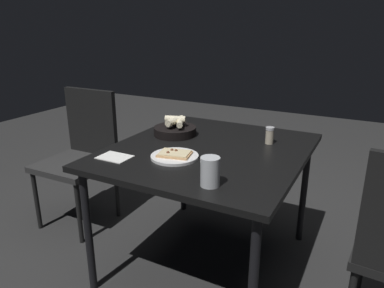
% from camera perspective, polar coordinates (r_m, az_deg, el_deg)
% --- Properties ---
extents(ground, '(8.00, 8.00, 0.00)m').
position_cam_1_polar(ground, '(2.27, 2.36, -17.99)').
color(ground, '#2A2A2A').
extents(dining_table, '(0.99, 1.11, 0.72)m').
position_cam_1_polar(dining_table, '(1.95, 2.61, -2.25)').
color(dining_table, black).
rests_on(dining_table, ground).
extents(pizza_plate, '(0.24, 0.24, 0.04)m').
position_cam_1_polar(pizza_plate, '(1.79, -2.77, -1.87)').
color(pizza_plate, white).
rests_on(pizza_plate, dining_table).
extents(bread_basket, '(0.25, 0.25, 0.11)m').
position_cam_1_polar(bread_basket, '(2.15, -2.65, 2.33)').
color(bread_basket, black).
rests_on(bread_basket, dining_table).
extents(beer_glass, '(0.08, 0.08, 0.12)m').
position_cam_1_polar(beer_glass, '(1.47, 2.89, -4.69)').
color(beer_glass, silver).
rests_on(beer_glass, dining_table).
extents(pepper_shaker, '(0.05, 0.05, 0.09)m').
position_cam_1_polar(pepper_shaker, '(2.04, 12.19, 1.20)').
color(pepper_shaker, '#BFB299').
rests_on(pepper_shaker, dining_table).
extents(napkin, '(0.16, 0.12, 0.00)m').
position_cam_1_polar(napkin, '(1.84, -12.16, -2.04)').
color(napkin, white).
rests_on(napkin, dining_table).
extents(chair_far, '(0.45, 0.45, 0.92)m').
position_cam_1_polar(chair_far, '(2.60, -17.01, -0.72)').
color(chair_far, '#2A2A2A').
rests_on(chair_far, ground).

